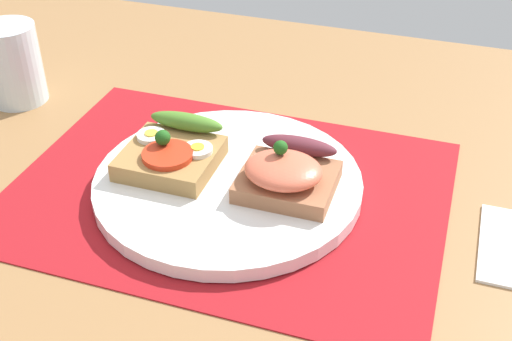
{
  "coord_description": "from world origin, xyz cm",
  "views": [
    {
      "loc": [
        19.98,
        -51.1,
        40.88
      ],
      "look_at": [
        3.0,
        0.0,
        3.26
      ],
      "focal_mm": 46.82,
      "sensor_mm": 36.0,
      "label": 1
    }
  ],
  "objects_px": {
    "drinking_glass": "(13,64)",
    "sandwich_salmon": "(287,174)",
    "plate": "(228,183)",
    "sandwich_egg_tomato": "(171,153)"
  },
  "relations": [
    {
      "from": "sandwich_egg_tomato",
      "to": "sandwich_salmon",
      "type": "distance_m",
      "value": 0.12
    },
    {
      "from": "plate",
      "to": "sandwich_egg_tomato",
      "type": "relative_size",
      "value": 2.61
    },
    {
      "from": "plate",
      "to": "drinking_glass",
      "type": "xyz_separation_m",
      "value": [
        -0.32,
        0.1,
        0.04
      ]
    },
    {
      "from": "drinking_glass",
      "to": "plate",
      "type": "bearing_deg",
      "value": -17.53
    },
    {
      "from": "sandwich_egg_tomato",
      "to": "drinking_glass",
      "type": "relative_size",
      "value": 1.06
    },
    {
      "from": "drinking_glass",
      "to": "sandwich_egg_tomato",
      "type": "bearing_deg",
      "value": -20.97
    },
    {
      "from": "drinking_glass",
      "to": "sandwich_salmon",
      "type": "bearing_deg",
      "value": -14.98
    },
    {
      "from": "plate",
      "to": "sandwich_egg_tomato",
      "type": "xyz_separation_m",
      "value": [
        -0.06,
        0.0,
        0.02
      ]
    },
    {
      "from": "sandwich_salmon",
      "to": "drinking_glass",
      "type": "distance_m",
      "value": 0.39
    },
    {
      "from": "plate",
      "to": "sandwich_salmon",
      "type": "xyz_separation_m",
      "value": [
        0.06,
        -0.0,
        0.03
      ]
    }
  ]
}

